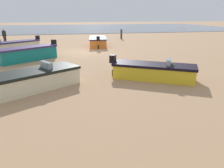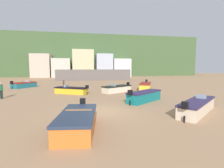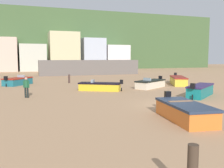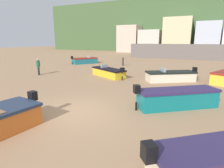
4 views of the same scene
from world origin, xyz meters
name	(u,v)px [view 3 (image 3 of 4)]	position (x,y,z in m)	size (l,w,h in m)	color
ground_plane	(175,106)	(0.00, 0.00, 0.00)	(160.00, 160.00, 0.00)	tan
headland_hill	(57,43)	(0.00, 66.00, 7.74)	(90.00, 32.00, 15.47)	#425C35
harbor_pier	(90,67)	(1.77, 30.00, 1.34)	(18.09, 2.40, 2.69)	#645C57
townhouse_far_left	(4,55)	(-14.03, 47.37, 3.79)	(5.94, 6.73, 7.57)	beige
townhouse_left	(33,58)	(-7.71, 46.98, 3.09)	(5.88, 5.96, 6.19)	beige
townhouse_centre_left	(64,52)	(-0.54, 47.30, 4.59)	(6.99, 6.61, 9.18)	beige
townhouse_right	(92,54)	(6.62, 47.19, 3.94)	(5.57, 6.38, 7.88)	#B3BBCA
townhouse_far_right	(115,58)	(12.77, 47.13, 3.14)	(6.05, 6.25, 6.27)	silver
boat_orange_0	(184,111)	(-1.63, -3.34, 0.45)	(2.15, 4.27, 1.20)	orange
boat_yellow_1	(178,81)	(7.56, 10.81, 0.48)	(3.31, 4.82, 1.26)	gold
boat_yellow_2	(100,86)	(-2.58, 8.77, 0.40)	(4.07, 3.08, 1.09)	gold
boat_teal_3	(18,81)	(-10.19, 16.53, 0.44)	(3.44, 3.88, 1.17)	#1E6877
boat_cream_5	(151,84)	(3.04, 9.10, 0.42)	(4.16, 3.34, 1.14)	beige
boat_teal_6	(200,91)	(4.20, 2.71, 0.49)	(4.01, 3.41, 1.27)	#127376
mooring_post_near_water	(69,79)	(-4.23, 16.75, 0.53)	(0.25, 0.25, 1.07)	#45322D
beach_walker_foreground	(26,86)	(-9.22, 6.67, 0.95)	(0.50, 0.47, 1.62)	black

